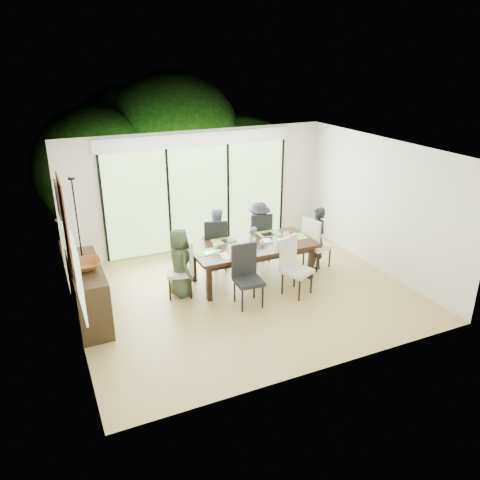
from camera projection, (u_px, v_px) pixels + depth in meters
name	position (u px, v px, depth m)	size (l,w,h in m)	color
floor	(245.00, 294.00, 8.81)	(6.00, 5.00, 0.01)	olive
ceiling	(246.00, 150.00, 7.79)	(6.00, 5.00, 0.01)	white
wall_back	(198.00, 191.00, 10.42)	(6.00, 0.02, 2.70)	silver
wall_front	(326.00, 286.00, 6.18)	(6.00, 0.02, 2.70)	white
wall_left	(68.00, 255.00, 7.15)	(0.02, 5.00, 2.70)	white
wall_right	(381.00, 205.00, 9.45)	(0.02, 5.00, 2.70)	white
glass_doors	(199.00, 198.00, 10.44)	(4.20, 0.02, 2.30)	#598C3F
blinds_header	(197.00, 139.00, 9.95)	(4.40, 0.06, 0.28)	white
mullion_a	(103.00, 210.00, 9.63)	(0.05, 0.04, 2.30)	black
mullion_b	(169.00, 202.00, 10.17)	(0.05, 0.04, 2.30)	black
mullion_c	(228.00, 194.00, 10.70)	(0.05, 0.04, 2.30)	black
mullion_d	(282.00, 188.00, 11.24)	(0.05, 0.04, 2.30)	black
side_window	(79.00, 277.00, 6.09)	(0.02, 0.90, 1.00)	#8CAD7F
deck	(188.00, 236.00, 11.70)	(6.00, 1.80, 0.10)	brown
rail_top	(177.00, 204.00, 12.15)	(6.00, 0.08, 0.06)	brown
foliage_left	(97.00, 169.00, 11.97)	(3.20, 3.20, 3.20)	#14380F
foliage_mid	(172.00, 145.00, 13.19)	(4.00, 4.00, 4.00)	#14380F
foliage_right	(242.00, 164.00, 13.40)	(2.80, 2.80, 2.80)	#14380F
foliage_far	(132.00, 150.00, 13.46)	(3.60, 3.60, 3.60)	#14380F
table_top	(253.00, 246.00, 9.08)	(2.43, 1.11, 0.06)	black
table_apron	(253.00, 250.00, 9.12)	(2.23, 0.91, 0.10)	black
table_leg_fl	(209.00, 283.00, 8.45)	(0.09, 0.09, 0.70)	black
table_leg_fr	(311.00, 263.00, 9.27)	(0.09, 0.09, 0.70)	black
table_leg_bl	(194.00, 265.00, 9.17)	(0.09, 0.09, 0.70)	black
table_leg_br	(289.00, 247.00, 10.00)	(0.09, 0.09, 0.70)	black
chair_left_end	(179.00, 268.00, 8.57)	(0.47, 0.47, 1.11)	silver
chair_right_end	(318.00, 242.00, 9.72)	(0.47, 0.47, 1.11)	white
chair_far_left	(215.00, 243.00, 9.69)	(0.47, 0.47, 1.11)	black
chair_far_right	(258.00, 235.00, 10.07)	(0.47, 0.47, 1.11)	black
chair_near_left	(249.00, 277.00, 8.22)	(0.47, 0.47, 1.11)	black
chair_near_right	(298.00, 267.00, 8.60)	(0.47, 0.47, 1.11)	silver
person_left_end	(180.00, 263.00, 8.54)	(0.61, 0.38, 1.30)	#36442D
person_right_end	(317.00, 238.00, 9.68)	(0.61, 0.38, 1.30)	black
person_far_left	(216.00, 239.00, 9.64)	(0.61, 0.38, 1.30)	#7091A2
person_far_right	(259.00, 232.00, 10.02)	(0.61, 0.38, 1.30)	#261F2F
placemat_left	(207.00, 252.00, 8.71)	(0.45, 0.32, 0.01)	#86B540
placemat_right	(295.00, 237.00, 9.43)	(0.45, 0.32, 0.01)	#86AA3C
placemat_far_l	(223.00, 241.00, 9.24)	(0.45, 0.32, 0.01)	#86A93C
placemat_far_r	(268.00, 233.00, 9.62)	(0.45, 0.32, 0.01)	#88C345
placemat_paper	(233.00, 255.00, 8.61)	(0.45, 0.32, 0.01)	white
tablet_far_l	(229.00, 241.00, 9.23)	(0.26, 0.18, 0.01)	black
tablet_far_r	(267.00, 234.00, 9.55)	(0.24, 0.17, 0.01)	black
papers	(286.00, 240.00, 9.29)	(0.30, 0.22, 0.00)	white
platter_base	(233.00, 254.00, 8.60)	(0.26, 0.26, 0.02)	white
platter_snacks	(233.00, 253.00, 8.59)	(0.20, 0.20, 0.01)	orange
vase	(254.00, 240.00, 9.11)	(0.08, 0.08, 0.12)	silver
hyacinth_stems	(254.00, 235.00, 9.06)	(0.04, 0.04, 0.16)	#337226
hyacinth_blooms	(254.00, 230.00, 9.03)	(0.11, 0.11, 0.11)	#5455D3
laptop	(214.00, 253.00, 8.66)	(0.33, 0.21, 0.03)	silver
cup_a	(216.00, 245.00, 8.91)	(0.13, 0.13, 0.10)	white
cup_b	(262.00, 243.00, 9.03)	(0.10, 0.10, 0.09)	white
cup_c	(286.00, 234.00, 9.44)	(0.13, 0.13, 0.10)	white
book	(263.00, 241.00, 9.20)	(0.17, 0.23, 0.02)	white
sideboard	(89.00, 292.00, 7.82)	(0.49, 1.74, 0.98)	black
bowl	(85.00, 265.00, 7.53)	(0.52, 0.52, 0.13)	brown
candlestick_base	(82.00, 257.00, 7.93)	(0.11, 0.11, 0.04)	black
candlestick_shaft	(77.00, 219.00, 7.67)	(0.03, 0.03, 1.36)	black
candlestick_pan	(71.00, 179.00, 7.42)	(0.11, 0.11, 0.03)	black
candle	(71.00, 174.00, 7.39)	(0.04, 0.04, 0.11)	silver
tapestry	(65.00, 225.00, 7.37)	(0.02, 1.00, 1.50)	#943615
art_frame	(58.00, 200.00, 8.45)	(0.03, 0.55, 0.65)	black
art_canvas	(59.00, 199.00, 8.46)	(0.01, 0.45, 0.55)	#1B4D58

